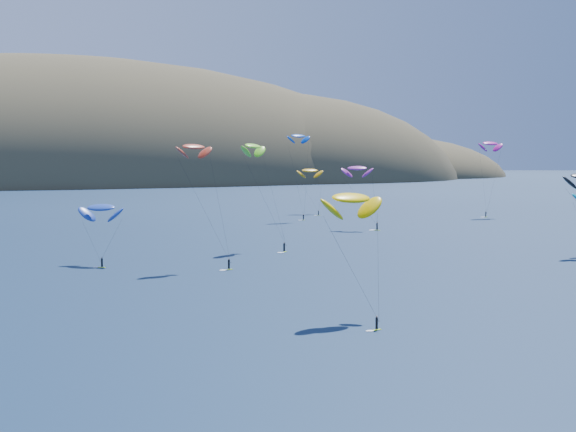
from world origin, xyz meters
The scene contains 9 objects.
island centered at (39.40, 562.36, -10.74)m, with size 730.00×300.00×210.00m.
kitesurfer_2 centered at (-7.49, 33.89, 14.88)m, with size 9.43×12.41×17.35m.
kitesurfer_3 centered at (5.49, 106.04, 22.04)m, with size 8.68×13.19×24.32m.
kitesurfer_4 centered at (44.50, 172.80, 25.93)m, with size 8.24×5.66×28.16m.
kitesurfer_6 centered at (47.46, 138.71, 16.51)m, with size 8.94×11.43×18.88m.
kitesurfer_8 centered at (108.07, 161.66, 23.82)m, with size 8.93×5.56×26.33m.
kitesurfer_9 centered at (-13.82, 83.94, 21.63)m, with size 9.01×9.55×23.69m.
kitesurfer_10 centered at (-28.70, 94.97, 10.44)m, with size 9.32×11.17×12.90m.
kitesurfer_11 centered at (58.87, 196.24, 14.73)m, with size 9.33×13.61×17.19m.
Camera 1 is at (-53.14, -56.13, 20.42)m, focal length 50.00 mm.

